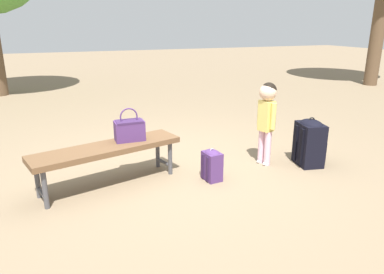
{
  "coord_description": "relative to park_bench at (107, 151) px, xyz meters",
  "views": [
    {
      "loc": [
        -1.37,
        -3.84,
        1.69
      ],
      "look_at": [
        0.08,
        -0.21,
        0.45
      ],
      "focal_mm": 33.66,
      "sensor_mm": 36.0,
      "label": 1
    }
  ],
  "objects": [
    {
      "name": "park_bench",
      "position": [
        0.0,
        0.0,
        0.0
      ],
      "size": [
        1.65,
        0.78,
        0.45
      ],
      "color": "brown",
      "rests_on": "ground"
    },
    {
      "name": "backpack_large",
      "position": [
        2.41,
        -0.32,
        -0.09
      ],
      "size": [
        0.37,
        0.41,
        0.61
      ],
      "color": "black",
      "rests_on": "ground"
    },
    {
      "name": "handbag",
      "position": [
        0.27,
        0.1,
        0.18
      ],
      "size": [
        0.32,
        0.19,
        0.37
      ],
      "color": "#4C2D66",
      "rests_on": "park_bench"
    },
    {
      "name": "backpack_small",
      "position": [
        1.1,
        -0.29,
        -0.21
      ],
      "size": [
        0.22,
        0.24,
        0.37
      ],
      "color": "#4C2D66",
      "rests_on": "ground"
    },
    {
      "name": "child_standing",
      "position": [
        1.91,
        -0.09,
        0.29
      ],
      "size": [
        0.21,
        0.27,
        1.02
      ],
      "color": "#E5B2C6",
      "rests_on": "ground"
    },
    {
      "name": "ground_plane",
      "position": [
        0.87,
        0.16,
        -0.39
      ],
      "size": [
        40.0,
        40.0,
        0.0
      ],
      "primitive_type": "plane",
      "color": "#7F6B51",
      "rests_on": "ground"
    }
  ]
}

